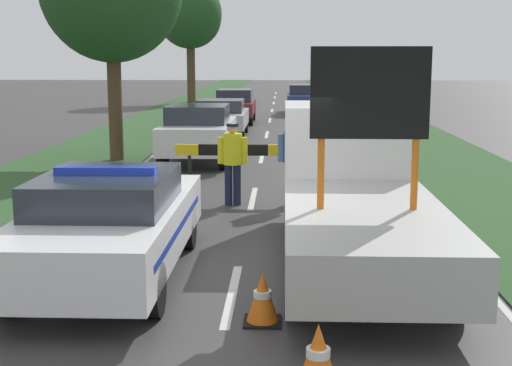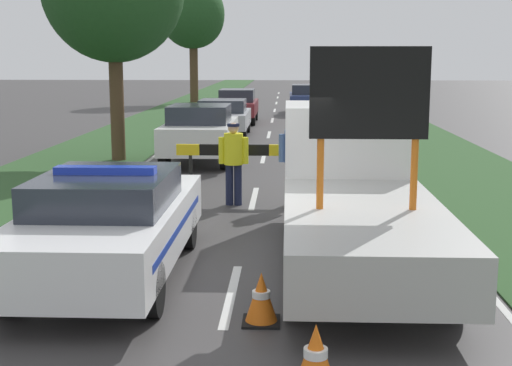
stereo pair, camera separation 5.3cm
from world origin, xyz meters
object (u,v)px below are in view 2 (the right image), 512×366
(police_officer, at_px, (234,156))
(queued_car_wagon_maroon, at_px, (237,105))
(police_car, at_px, (110,223))
(work_truck, at_px, (354,187))
(pedestrian_civilian, at_px, (294,155))
(roadside_tree_mid_left, at_px, (192,14))
(road_barrier, at_px, (246,154))
(roadside_tree_near_right, at_px, (194,17))
(queued_car_hatch_blue, at_px, (307,98))
(queued_car_sedan_silver, at_px, (223,117))
(traffic_cone_centre_front, at_px, (261,298))
(queued_car_van_white, at_px, (200,132))
(traffic_cone_near_police, at_px, (316,358))

(police_officer, bearing_deg, queued_car_wagon_maroon, -60.55)
(police_car, relative_size, police_officer, 2.93)
(police_car, bearing_deg, police_officer, 79.41)
(work_truck, bearing_deg, police_car, 17.96)
(work_truck, relative_size, police_officer, 3.79)
(pedestrian_civilian, xyz_separation_m, roadside_tree_mid_left, (-6.24, 31.99, 4.56))
(road_barrier, bearing_deg, roadside_tree_near_right, 92.26)
(work_truck, distance_m, queued_car_hatch_blue, 26.98)
(queued_car_sedan_silver, distance_m, roadside_tree_mid_left, 20.26)
(work_truck, height_order, roadside_tree_mid_left, roadside_tree_mid_left)
(road_barrier, xyz_separation_m, traffic_cone_centre_front, (0.58, -7.04, -0.68))
(road_barrier, distance_m, queued_car_hatch_blue, 22.91)
(police_officer, height_order, queued_car_sedan_silver, police_officer)
(queued_car_van_white, relative_size, queued_car_wagon_maroon, 0.99)
(road_barrier, bearing_deg, queued_car_wagon_maroon, 87.59)
(police_officer, distance_m, roadside_tree_mid_left, 32.72)
(work_truck, bearing_deg, roadside_tree_mid_left, -80.98)
(road_barrier, xyz_separation_m, roadside_tree_mid_left, (-5.23, 31.46, 4.62))
(traffic_cone_centre_front, bearing_deg, road_barrier, 94.71)
(road_barrier, height_order, queued_car_hatch_blue, queued_car_hatch_blue)
(police_officer, relative_size, queued_car_van_white, 0.40)
(traffic_cone_near_police, bearing_deg, queued_car_van_white, 101.06)
(police_car, xyz_separation_m, police_officer, (1.33, 4.86, 0.24))
(police_officer, bearing_deg, traffic_cone_near_police, 125.15)
(traffic_cone_centre_front, xyz_separation_m, roadside_tree_near_right, (-5.69, 38.57, 5.16))
(police_car, height_order, queued_car_hatch_blue, police_car)
(queued_car_van_white, bearing_deg, traffic_cone_near_police, 101.06)
(roadside_tree_near_right, bearing_deg, pedestrian_civilian, -79.19)
(queued_car_sedan_silver, bearing_deg, queued_car_hatch_blue, -107.95)
(traffic_cone_centre_front, height_order, roadside_tree_near_right, roadside_tree_near_right)
(pedestrian_civilian, height_order, queued_car_wagon_maroon, pedestrian_civilian)
(queued_car_wagon_maroon, bearing_deg, police_car, 89.62)
(traffic_cone_centre_front, relative_size, queued_car_sedan_silver, 0.15)
(police_officer, height_order, queued_car_van_white, police_officer)
(traffic_cone_centre_front, bearing_deg, traffic_cone_near_police, -71.45)
(work_truck, height_order, road_barrier, work_truck)
(road_barrier, xyz_separation_m, pedestrian_civilian, (1.01, -0.53, 0.06))
(police_car, distance_m, traffic_cone_centre_front, 2.72)
(police_car, distance_m, roadside_tree_mid_left, 37.37)
(queued_car_sedan_silver, bearing_deg, pedestrian_civilian, 101.50)
(queued_car_van_white, bearing_deg, traffic_cone_centre_front, 100.03)
(road_barrier, distance_m, police_officer, 0.59)
(police_car, height_order, pedestrian_civilian, pedestrian_civilian)
(road_barrier, height_order, traffic_cone_near_police, road_barrier)
(work_truck, height_order, traffic_cone_near_police, work_truck)
(roadside_tree_near_right, bearing_deg, traffic_cone_near_police, -81.18)
(police_officer, distance_m, traffic_cone_near_police, 8.28)
(road_barrier, relative_size, traffic_cone_centre_front, 4.90)
(work_truck, bearing_deg, queued_car_sedan_silver, -80.35)
(roadside_tree_near_right, height_order, roadside_tree_mid_left, roadside_tree_mid_left)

